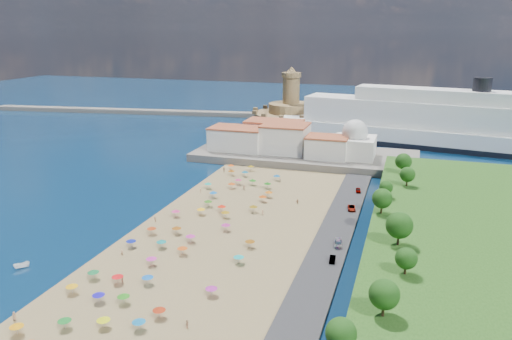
% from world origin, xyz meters
% --- Properties ---
extents(ground, '(700.00, 700.00, 0.00)m').
position_xyz_m(ground, '(0.00, 0.00, 0.00)').
color(ground, '#071938').
rests_on(ground, ground).
extents(terrace, '(90.00, 36.00, 3.00)m').
position_xyz_m(terrace, '(10.00, 73.00, 1.50)').
color(terrace, '#59544C').
rests_on(terrace, ground).
extents(jetty, '(18.00, 70.00, 2.40)m').
position_xyz_m(jetty, '(-12.00, 108.00, 1.20)').
color(jetty, '#59544C').
rests_on(jetty, ground).
extents(breakwater, '(199.03, 34.77, 2.60)m').
position_xyz_m(breakwater, '(-110.00, 153.00, 1.30)').
color(breakwater, '#59544C').
rests_on(breakwater, ground).
extents(waterfront_buildings, '(57.00, 29.00, 11.00)m').
position_xyz_m(waterfront_buildings, '(-3.05, 73.64, 7.88)').
color(waterfront_buildings, silver).
rests_on(waterfront_buildings, terrace).
extents(domed_building, '(16.00, 16.00, 15.00)m').
position_xyz_m(domed_building, '(30.00, 71.00, 8.97)').
color(domed_building, silver).
rests_on(domed_building, terrace).
extents(fortress, '(40.00, 40.00, 32.40)m').
position_xyz_m(fortress, '(-12.00, 138.00, 6.68)').
color(fortress, '#9C7C4E').
rests_on(fortress, ground).
extents(cruise_ship, '(147.58, 43.29, 31.90)m').
position_xyz_m(cruise_ship, '(59.22, 113.51, 9.44)').
color(cruise_ship, black).
rests_on(cruise_ship, ground).
extents(beach_parasols, '(31.41, 117.55, 2.20)m').
position_xyz_m(beach_parasols, '(-1.74, -9.74, 2.15)').
color(beach_parasols, gray).
rests_on(beach_parasols, beach).
extents(beachgoers, '(36.92, 104.71, 1.88)m').
position_xyz_m(beachgoers, '(-1.66, 1.13, 1.09)').
color(beachgoers, tan).
rests_on(beachgoers, beach).
extents(parked_cars, '(2.90, 56.51, 1.36)m').
position_xyz_m(parked_cars, '(36.00, 6.67, 1.35)').
color(parked_cars, gray).
rests_on(parked_cars, promenade).
extents(hillside_trees, '(12.94, 106.11, 7.62)m').
position_xyz_m(hillside_trees, '(48.32, -7.78, 9.96)').
color(hillside_trees, '#382314').
rests_on(hillside_trees, hillside).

